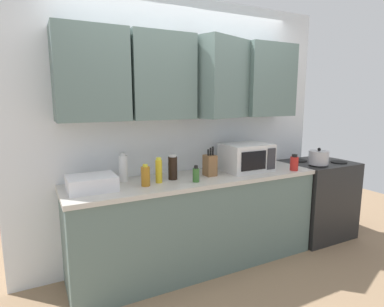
{
  "coord_description": "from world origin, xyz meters",
  "views": [
    {
      "loc": [
        -1.39,
        -2.88,
        1.63
      ],
      "look_at": [
        -0.03,
        -0.25,
        1.12
      ],
      "focal_mm": 29.68,
      "sensor_mm": 36.0,
      "label": 1
    }
  ],
  "objects_px": {
    "bottle_blue_cleaner": "(262,155)",
    "bottle_amber_vinegar": "(145,176)",
    "kettle": "(319,158)",
    "stove_range": "(316,198)",
    "bottle_green_oil": "(196,175)",
    "knife_block": "(210,165)",
    "bottle_yellow_mustard": "(159,171)",
    "bottle_soy_dark": "(173,167)",
    "bottle_white_jar": "(123,168)",
    "bottle_red_sauce": "(294,163)",
    "dish_rack": "(92,183)",
    "microwave": "(246,157)"
  },
  "relations": [
    {
      "from": "bottle_blue_cleaner",
      "to": "bottle_amber_vinegar",
      "type": "relative_size",
      "value": 1.19
    },
    {
      "from": "kettle",
      "to": "stove_range",
      "type": "bearing_deg",
      "value": 39.47
    },
    {
      "from": "bottle_blue_cleaner",
      "to": "bottle_green_oil",
      "type": "xyz_separation_m",
      "value": [
        -1.01,
        -0.32,
        -0.04
      ]
    },
    {
      "from": "knife_block",
      "to": "bottle_yellow_mustard",
      "type": "distance_m",
      "value": 0.53
    },
    {
      "from": "bottle_soy_dark",
      "to": "bottle_white_jar",
      "type": "bearing_deg",
      "value": 160.45
    },
    {
      "from": "kettle",
      "to": "bottle_soy_dark",
      "type": "height_order",
      "value": "bottle_soy_dark"
    },
    {
      "from": "knife_block",
      "to": "bottle_red_sauce",
      "type": "height_order",
      "value": "knife_block"
    },
    {
      "from": "knife_block",
      "to": "bottle_green_oil",
      "type": "bearing_deg",
      "value": -147.42
    },
    {
      "from": "knife_block",
      "to": "stove_range",
      "type": "bearing_deg",
      "value": -0.39
    },
    {
      "from": "kettle",
      "to": "bottle_white_jar",
      "type": "height_order",
      "value": "bottle_white_jar"
    },
    {
      "from": "bottle_soy_dark",
      "to": "bottle_red_sauce",
      "type": "relative_size",
      "value": 1.35
    },
    {
      "from": "bottle_yellow_mustard",
      "to": "bottle_white_jar",
      "type": "distance_m",
      "value": 0.33
    },
    {
      "from": "stove_range",
      "to": "bottle_soy_dark",
      "type": "relative_size",
      "value": 3.96
    },
    {
      "from": "bottle_amber_vinegar",
      "to": "bottle_red_sauce",
      "type": "relative_size",
      "value": 1.11
    },
    {
      "from": "bottle_blue_cleaner",
      "to": "knife_block",
      "type": "bearing_deg",
      "value": -167.42
    },
    {
      "from": "kettle",
      "to": "bottle_white_jar",
      "type": "bearing_deg",
      "value": 171.14
    },
    {
      "from": "bottle_yellow_mustard",
      "to": "bottle_red_sauce",
      "type": "bearing_deg",
      "value": -7.65
    },
    {
      "from": "stove_range",
      "to": "bottle_soy_dark",
      "type": "xyz_separation_m",
      "value": [
        -1.86,
        0.04,
        0.56
      ]
    },
    {
      "from": "bottle_yellow_mustard",
      "to": "bottle_green_oil",
      "type": "height_order",
      "value": "bottle_yellow_mustard"
    },
    {
      "from": "bottle_red_sauce",
      "to": "kettle",
      "type": "bearing_deg",
      "value": 7.96
    },
    {
      "from": "bottle_soy_dark",
      "to": "bottle_yellow_mustard",
      "type": "bearing_deg",
      "value": -162.87
    },
    {
      "from": "bottle_green_oil",
      "to": "stove_range",
      "type": "bearing_deg",
      "value": 4.57
    },
    {
      "from": "bottle_yellow_mustard",
      "to": "bottle_amber_vinegar",
      "type": "height_order",
      "value": "bottle_yellow_mustard"
    },
    {
      "from": "kettle",
      "to": "bottle_amber_vinegar",
      "type": "relative_size",
      "value": 1.13
    },
    {
      "from": "dish_rack",
      "to": "bottle_blue_cleaner",
      "type": "xyz_separation_m",
      "value": [
        1.88,
        0.16,
        0.05
      ]
    },
    {
      "from": "knife_block",
      "to": "bottle_green_oil",
      "type": "xyz_separation_m",
      "value": [
        -0.23,
        -0.15,
        -0.04
      ]
    },
    {
      "from": "bottle_yellow_mustard",
      "to": "bottle_red_sauce",
      "type": "relative_size",
      "value": 1.33
    },
    {
      "from": "kettle",
      "to": "bottle_yellow_mustard",
      "type": "bearing_deg",
      "value": 175.92
    },
    {
      "from": "stove_range",
      "to": "microwave",
      "type": "height_order",
      "value": "microwave"
    },
    {
      "from": "microwave",
      "to": "bottle_yellow_mustard",
      "type": "height_order",
      "value": "microwave"
    },
    {
      "from": "bottle_amber_vinegar",
      "to": "bottle_red_sauce",
      "type": "bearing_deg",
      "value": -5.16
    },
    {
      "from": "bottle_soy_dark",
      "to": "bottle_red_sauce",
      "type": "height_order",
      "value": "bottle_soy_dark"
    },
    {
      "from": "bottle_blue_cleaner",
      "to": "bottle_red_sauce",
      "type": "height_order",
      "value": "bottle_blue_cleaner"
    },
    {
      "from": "dish_rack",
      "to": "bottle_green_oil",
      "type": "relative_size",
      "value": 2.55
    },
    {
      "from": "kettle",
      "to": "dish_rack",
      "type": "relative_size",
      "value": 0.56
    },
    {
      "from": "bottle_amber_vinegar",
      "to": "bottle_red_sauce",
      "type": "xyz_separation_m",
      "value": [
        1.56,
        -0.14,
        -0.01
      ]
    },
    {
      "from": "bottle_blue_cleaner",
      "to": "bottle_red_sauce",
      "type": "xyz_separation_m",
      "value": [
        0.11,
        -0.38,
        -0.03
      ]
    },
    {
      "from": "kettle",
      "to": "microwave",
      "type": "xyz_separation_m",
      "value": [
        -0.87,
        0.16,
        0.05
      ]
    },
    {
      "from": "microwave",
      "to": "bottle_soy_dark",
      "type": "xyz_separation_m",
      "value": [
        -0.82,
        0.02,
        -0.03
      ]
    },
    {
      "from": "bottle_red_sauce",
      "to": "bottle_white_jar",
      "type": "height_order",
      "value": "bottle_white_jar"
    },
    {
      "from": "knife_block",
      "to": "bottle_soy_dark",
      "type": "relative_size",
      "value": 1.23
    },
    {
      "from": "bottle_blue_cleaner",
      "to": "bottle_white_jar",
      "type": "height_order",
      "value": "bottle_white_jar"
    },
    {
      "from": "bottle_amber_vinegar",
      "to": "kettle",
      "type": "bearing_deg",
      "value": -2.36
    },
    {
      "from": "microwave",
      "to": "bottle_white_jar",
      "type": "xyz_separation_m",
      "value": [
        -1.24,
        0.17,
        -0.02
      ]
    },
    {
      "from": "bottle_soy_dark",
      "to": "bottle_green_oil",
      "type": "xyz_separation_m",
      "value": [
        0.15,
        -0.18,
        -0.05
      ]
    },
    {
      "from": "bottle_blue_cleaner",
      "to": "bottle_white_jar",
      "type": "distance_m",
      "value": 1.57
    },
    {
      "from": "bottle_blue_cleaner",
      "to": "bottle_yellow_mustard",
      "type": "relative_size",
      "value": 0.99
    },
    {
      "from": "stove_range",
      "to": "bottle_white_jar",
      "type": "distance_m",
      "value": 2.35
    },
    {
      "from": "kettle",
      "to": "bottle_white_jar",
      "type": "distance_m",
      "value": 2.13
    },
    {
      "from": "dish_rack",
      "to": "bottle_yellow_mustard",
      "type": "distance_m",
      "value": 0.57
    }
  ]
}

